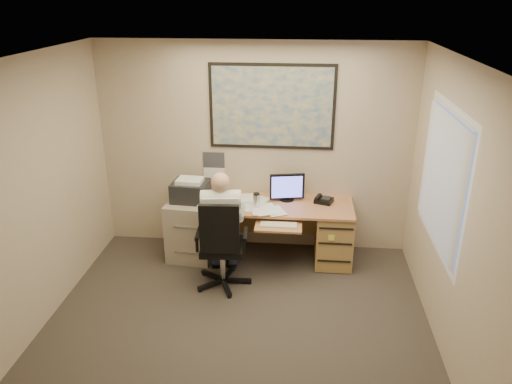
# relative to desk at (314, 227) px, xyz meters

# --- Properties ---
(room_shell) EXTENTS (4.00, 4.50, 2.70)m
(room_shell) POSITION_rel_desk_xyz_m (-0.80, -1.90, 0.91)
(room_shell) COLOR #36302A
(room_shell) RESTS_ON ground
(desk) EXTENTS (1.60, 0.97, 1.10)m
(desk) POSITION_rel_desk_xyz_m (0.00, 0.00, 0.00)
(desk) COLOR tan
(desk) RESTS_ON ground
(world_map) EXTENTS (1.56, 0.03, 1.06)m
(world_map) POSITION_rel_desk_xyz_m (-0.58, 0.33, 1.46)
(world_map) COLOR #1E4C93
(world_map) RESTS_ON room_shell
(wall_calendar) EXTENTS (0.28, 0.01, 0.42)m
(wall_calendar) POSITION_rel_desk_xyz_m (-1.33, 0.34, 0.64)
(wall_calendar) COLOR white
(wall_calendar) RESTS_ON room_shell
(window_blinds) EXTENTS (0.06, 1.40, 1.30)m
(window_blinds) POSITION_rel_desk_xyz_m (1.17, -1.10, 1.11)
(window_blinds) COLOR beige
(window_blinds) RESTS_ON room_shell
(filing_cabinet) EXTENTS (0.60, 0.70, 1.07)m
(filing_cabinet) POSITION_rel_desk_xyz_m (-1.56, -0.04, 0.02)
(filing_cabinet) COLOR #A79987
(filing_cabinet) RESTS_ON ground
(office_chair) EXTENTS (0.71, 0.71, 1.12)m
(office_chair) POSITION_rel_desk_xyz_m (-1.07, -0.76, -0.12)
(office_chair) COLOR black
(office_chair) RESTS_ON ground
(person) EXTENTS (0.66, 0.87, 1.38)m
(person) POSITION_rel_desk_xyz_m (-1.07, -0.68, 0.25)
(person) COLOR silver
(person) RESTS_ON office_chair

